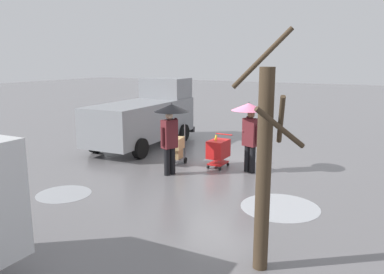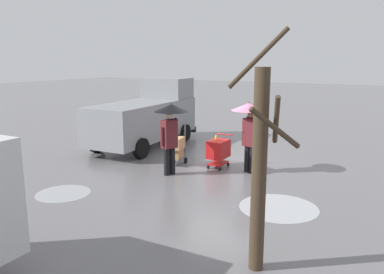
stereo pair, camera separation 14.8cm
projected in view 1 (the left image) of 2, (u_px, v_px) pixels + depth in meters
The scene contains 9 objects.
ground_plane at pixel (218, 164), 12.67m from camera, with size 90.00×90.00×0.00m, color slate.
slush_patch_under_van at pixel (280, 207), 9.01m from camera, with size 1.83×1.83×0.01m, color #ADAFB5.
slush_patch_mid_street at pixel (64, 194), 9.89m from camera, with size 1.39×1.39×0.01m, color #999BA0.
cargo_van_parked_right at pixel (145, 116), 15.26m from camera, with size 2.38×5.42×2.60m.
shopping_cart_vendor at pixel (218, 150), 12.24m from camera, with size 0.58×0.82×1.04m.
hand_dolly_boxes at pixel (175, 147), 12.51m from camera, with size 0.60×0.76×1.32m.
pedestrian_pink_side at pixel (249, 121), 11.55m from camera, with size 1.04×1.04×2.15m.
pedestrian_black_side at pixel (171, 122), 11.29m from camera, with size 1.04×1.04×2.15m.
bare_tree_near at pixel (264, 165), 6.07m from camera, with size 1.29×1.29×3.91m.
Camera 1 is at (-5.12, 11.15, 3.40)m, focal length 36.11 mm.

